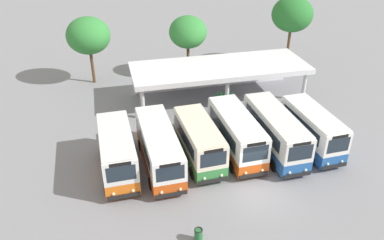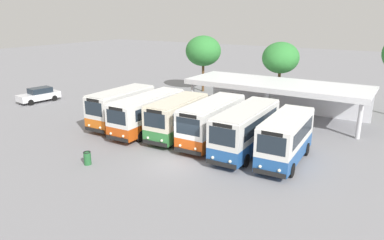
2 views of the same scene
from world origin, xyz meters
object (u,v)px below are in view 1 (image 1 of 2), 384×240
(waiting_chair_end_by_column, at_px, (218,96))
(city_bus_middle_cream, at_px, (199,141))
(city_bus_nearest_orange, at_px, (117,151))
(city_bus_far_end_green, at_px, (312,128))
(waiting_chair_middle_seat, at_px, (231,96))
(litter_bin_apron, at_px, (198,235))
(city_bus_fourth_amber, at_px, (236,133))
(city_bus_second_in_row, at_px, (159,146))
(waiting_chair_second_from_end, at_px, (224,96))
(city_bus_fifth_blue, at_px, (275,131))

(waiting_chair_end_by_column, bearing_deg, city_bus_middle_cream, -115.25)
(city_bus_nearest_orange, height_order, city_bus_far_end_green, city_bus_nearest_orange)
(city_bus_middle_cream, relative_size, waiting_chair_middle_seat, 7.69)
(city_bus_nearest_orange, relative_size, waiting_chair_end_by_column, 7.96)
(city_bus_far_end_green, distance_m, litter_bin_apron, 13.23)
(city_bus_nearest_orange, distance_m, city_bus_middle_cream, 5.97)
(city_bus_far_end_green, relative_size, waiting_chair_end_by_column, 7.84)
(waiting_chair_end_by_column, distance_m, waiting_chair_middle_seat, 1.22)
(city_bus_middle_cream, xyz_separation_m, waiting_chair_end_by_column, (4.31, 9.13, -1.22))
(waiting_chair_end_by_column, height_order, waiting_chair_middle_seat, same)
(city_bus_fourth_amber, relative_size, city_bus_far_end_green, 1.10)
(city_bus_far_end_green, height_order, waiting_chair_middle_seat, city_bus_far_end_green)
(city_bus_fourth_amber, bearing_deg, waiting_chair_middle_seat, 73.74)
(city_bus_second_in_row, distance_m, city_bus_middle_cream, 2.98)
(litter_bin_apron, bearing_deg, city_bus_far_end_green, 33.70)
(city_bus_nearest_orange, bearing_deg, city_bus_middle_cream, 0.35)
(waiting_chair_second_from_end, bearing_deg, city_bus_nearest_orange, -139.89)
(city_bus_nearest_orange, xyz_separation_m, city_bus_middle_cream, (5.97, 0.04, -0.04))
(city_bus_nearest_orange, xyz_separation_m, waiting_chair_end_by_column, (10.27, 9.17, -1.27))
(city_bus_middle_cream, height_order, city_bus_fifth_blue, city_bus_fifth_blue)
(city_bus_far_end_green, relative_size, litter_bin_apron, 7.49)
(waiting_chair_middle_seat, bearing_deg, city_bus_fifth_blue, -87.16)
(city_bus_far_end_green, xyz_separation_m, waiting_chair_second_from_end, (-4.04, 9.51, -1.26))
(city_bus_fifth_blue, xyz_separation_m, city_bus_far_end_green, (2.98, -0.27, -0.04))
(city_bus_nearest_orange, relative_size, city_bus_fifth_blue, 0.87)
(city_bus_middle_cream, bearing_deg, city_bus_far_end_green, -2.48)
(city_bus_second_in_row, xyz_separation_m, city_bus_fifth_blue, (8.95, -0.10, 0.10))
(city_bus_second_in_row, relative_size, waiting_chair_middle_seat, 9.36)
(waiting_chair_end_by_column, xyz_separation_m, litter_bin_apron, (-6.30, -16.82, -0.07))
(city_bus_fourth_amber, bearing_deg, waiting_chair_end_by_column, 81.48)
(city_bus_far_end_green, bearing_deg, litter_bin_apron, -146.30)
(waiting_chair_middle_seat, bearing_deg, city_bus_second_in_row, -133.36)
(city_bus_fifth_blue, height_order, waiting_chair_end_by_column, city_bus_fifth_blue)
(waiting_chair_second_from_end, bearing_deg, city_bus_fifth_blue, -83.47)
(city_bus_middle_cream, height_order, waiting_chair_end_by_column, city_bus_middle_cream)
(waiting_chair_second_from_end, bearing_deg, city_bus_middle_cream, -118.28)
(city_bus_nearest_orange, height_order, city_bus_second_in_row, city_bus_nearest_orange)
(city_bus_fifth_blue, height_order, waiting_chair_second_from_end, city_bus_fifth_blue)
(city_bus_nearest_orange, height_order, city_bus_fourth_amber, city_bus_fourth_amber)
(city_bus_second_in_row, bearing_deg, city_bus_middle_cream, 0.15)
(city_bus_second_in_row, bearing_deg, waiting_chair_middle_seat, 46.64)
(city_bus_second_in_row, relative_size, waiting_chair_end_by_column, 9.36)
(city_bus_middle_cream, bearing_deg, waiting_chair_middle_seat, 58.48)
(waiting_chair_end_by_column, relative_size, litter_bin_apron, 0.96)
(city_bus_fifth_blue, relative_size, city_bus_far_end_green, 1.17)
(city_bus_far_end_green, distance_m, waiting_chair_middle_seat, 10.07)
(waiting_chair_middle_seat, bearing_deg, city_bus_fourth_amber, -106.26)
(city_bus_middle_cream, distance_m, city_bus_fourth_amber, 3.00)
(city_bus_fifth_blue, distance_m, waiting_chair_second_from_end, 9.39)
(city_bus_middle_cream, bearing_deg, city_bus_fourth_amber, 5.97)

